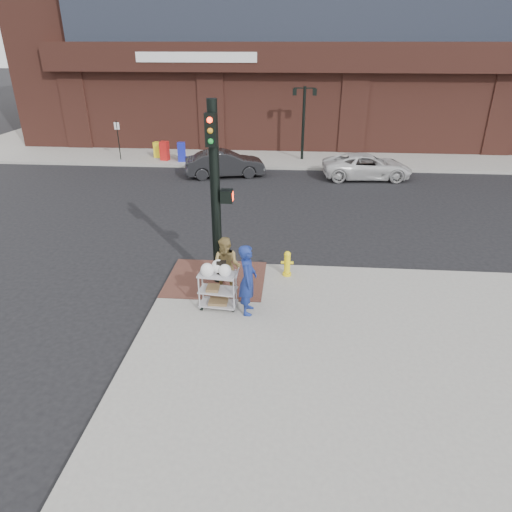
# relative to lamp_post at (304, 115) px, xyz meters

# --- Properties ---
(ground) EXTENTS (220.00, 220.00, 0.00)m
(ground) POSITION_rel_lamp_post_xyz_m (-2.00, -16.00, -2.62)
(ground) COLOR black
(ground) RESTS_ON ground
(sidewalk_far) EXTENTS (65.00, 36.00, 0.15)m
(sidewalk_far) POSITION_rel_lamp_post_xyz_m (10.50, 16.00, -2.54)
(sidewalk_far) COLOR gray
(sidewalk_far) RESTS_ON ground
(brick_curb_ramp) EXTENTS (2.80, 2.40, 0.01)m
(brick_curb_ramp) POSITION_rel_lamp_post_xyz_m (-2.60, -15.10, -2.46)
(brick_curb_ramp) COLOR #553028
(brick_curb_ramp) RESTS_ON sidewalk_near
(lamp_post) EXTENTS (1.32, 0.22, 4.00)m
(lamp_post) POSITION_rel_lamp_post_xyz_m (0.00, 0.00, 0.00)
(lamp_post) COLOR black
(lamp_post) RESTS_ON sidewalk_far
(parking_sign) EXTENTS (0.05, 0.05, 2.20)m
(parking_sign) POSITION_rel_lamp_post_xyz_m (-10.50, -1.00, -1.37)
(parking_sign) COLOR black
(parking_sign) RESTS_ON sidewalk_far
(traffic_signal_pole) EXTENTS (0.61, 0.51, 5.00)m
(traffic_signal_pole) POSITION_rel_lamp_post_xyz_m (-2.48, -15.23, 0.21)
(traffic_signal_pole) COLOR black
(traffic_signal_pole) RESTS_ON sidewalk_near
(woman_blue) EXTENTS (0.45, 0.68, 1.85)m
(woman_blue) POSITION_rel_lamp_post_xyz_m (-1.50, -16.77, -1.54)
(woman_blue) COLOR navy
(woman_blue) RESTS_ON sidewalk_near
(pedestrian_tan) EXTENTS (0.91, 0.78, 1.64)m
(pedestrian_tan) POSITION_rel_lamp_post_xyz_m (-2.15, -15.91, -1.65)
(pedestrian_tan) COLOR olive
(pedestrian_tan) RESTS_ON sidewalk_near
(sedan_dark) EXTENTS (4.29, 2.37, 1.34)m
(sedan_dark) POSITION_rel_lamp_post_xyz_m (-4.00, -3.58, -1.95)
(sedan_dark) COLOR black
(sedan_dark) RESTS_ON ground
(minivan_white) EXTENTS (4.61, 2.37, 1.24)m
(minivan_white) POSITION_rel_lamp_post_xyz_m (3.26, -3.35, -2.00)
(minivan_white) COLOR silver
(minivan_white) RESTS_ON ground
(utility_cart) EXTENTS (0.99, 0.62, 1.31)m
(utility_cart) POSITION_rel_lamp_post_xyz_m (-2.28, -16.62, -1.88)
(utility_cart) COLOR #A6A6AB
(utility_cart) RESTS_ON sidewalk_near
(fire_hydrant) EXTENTS (0.36, 0.25, 0.77)m
(fire_hydrant) POSITION_rel_lamp_post_xyz_m (-0.55, -14.68, -2.08)
(fire_hydrant) COLOR yellow
(fire_hydrant) RESTS_ON sidewalk_near
(newsbox_red) EXTENTS (0.51, 0.48, 1.06)m
(newsbox_red) POSITION_rel_lamp_post_xyz_m (-7.88, -0.93, -1.94)
(newsbox_red) COLOR red
(newsbox_red) RESTS_ON sidewalk_far
(newsbox_yellow) EXTENTS (0.43, 0.40, 0.90)m
(newsbox_yellow) POSITION_rel_lamp_post_xyz_m (-8.48, -0.33, -2.02)
(newsbox_yellow) COLOR yellow
(newsbox_yellow) RESTS_ON sidewalk_far
(newsbox_blue) EXTENTS (0.52, 0.49, 1.06)m
(newsbox_blue) POSITION_rel_lamp_post_xyz_m (-6.84, -1.13, -1.94)
(newsbox_blue) COLOR #1A22AA
(newsbox_blue) RESTS_ON sidewalk_far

